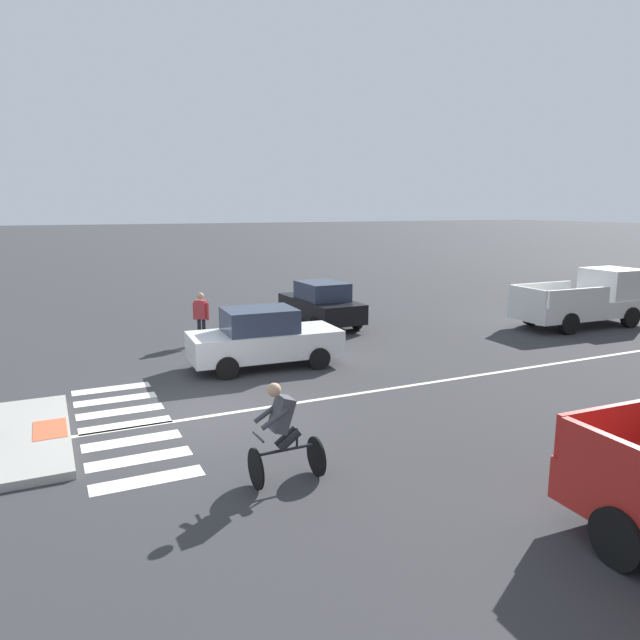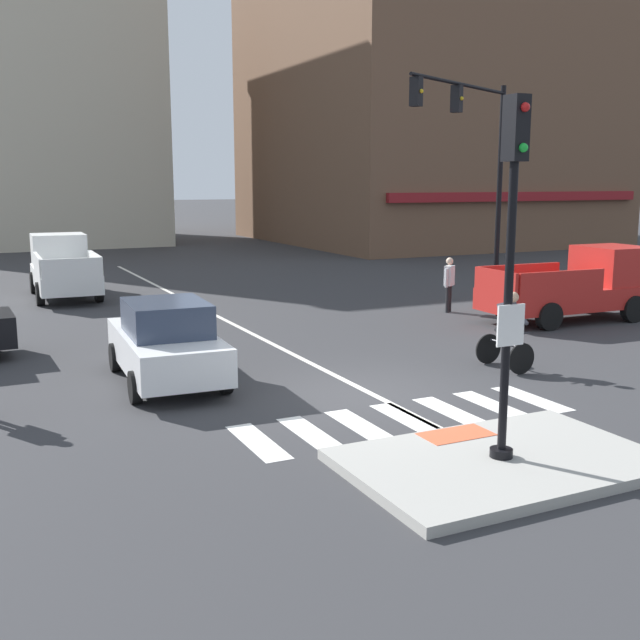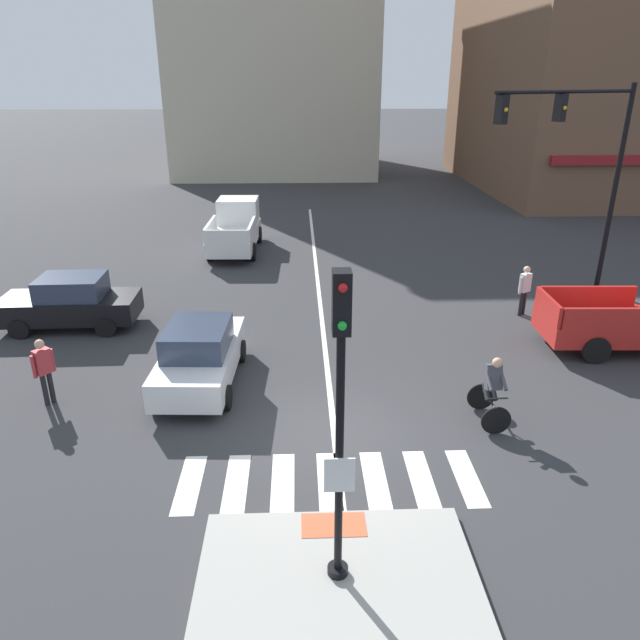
# 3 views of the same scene
# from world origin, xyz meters

# --- Properties ---
(ground_plane) EXTENTS (300.00, 300.00, 0.00)m
(ground_plane) POSITION_xyz_m (0.00, 0.00, 0.00)
(ground_plane) COLOR #333335
(traffic_island) EXTENTS (4.33, 2.80, 0.15)m
(traffic_island) POSITION_xyz_m (0.00, -4.00, 0.07)
(traffic_island) COLOR #A3A099
(traffic_island) RESTS_ON ground
(tactile_pad_front) EXTENTS (1.10, 0.60, 0.01)m
(tactile_pad_front) POSITION_xyz_m (0.00, -2.95, 0.15)
(tactile_pad_front) COLOR #DB5B38
(tactile_pad_front) RESTS_ON traffic_island
(signal_pole) EXTENTS (0.44, 0.38, 4.87)m
(signal_pole) POSITION_xyz_m (0.00, -4.01, 3.08)
(signal_pole) COLOR black
(signal_pole) RESTS_ON traffic_island
(crosswalk_stripe_a) EXTENTS (0.44, 1.80, 0.01)m
(crosswalk_stripe_a) POSITION_xyz_m (-2.68, -1.56, 0.00)
(crosswalk_stripe_a) COLOR silver
(crosswalk_stripe_a) RESTS_ON ground
(crosswalk_stripe_b) EXTENTS (0.44, 1.80, 0.01)m
(crosswalk_stripe_b) POSITION_xyz_m (-1.79, -1.56, 0.00)
(crosswalk_stripe_b) COLOR silver
(crosswalk_stripe_b) RESTS_ON ground
(crosswalk_stripe_c) EXTENTS (0.44, 1.80, 0.01)m
(crosswalk_stripe_c) POSITION_xyz_m (-0.89, -1.56, 0.00)
(crosswalk_stripe_c) COLOR silver
(crosswalk_stripe_c) RESTS_ON ground
(crosswalk_stripe_d) EXTENTS (0.44, 1.80, 0.01)m
(crosswalk_stripe_d) POSITION_xyz_m (0.00, -1.56, 0.00)
(crosswalk_stripe_d) COLOR silver
(crosswalk_stripe_d) RESTS_ON ground
(crosswalk_stripe_e) EXTENTS (0.44, 1.80, 0.01)m
(crosswalk_stripe_e) POSITION_xyz_m (0.89, -1.56, 0.00)
(crosswalk_stripe_e) COLOR silver
(crosswalk_stripe_e) RESTS_ON ground
(crosswalk_stripe_f) EXTENTS (0.44, 1.80, 0.01)m
(crosswalk_stripe_f) POSITION_xyz_m (1.79, -1.56, 0.00)
(crosswalk_stripe_f) COLOR silver
(crosswalk_stripe_f) RESTS_ON ground
(crosswalk_stripe_g) EXTENTS (0.44, 1.80, 0.01)m
(crosswalk_stripe_g) POSITION_xyz_m (2.68, -1.56, 0.00)
(crosswalk_stripe_g) COLOR silver
(crosswalk_stripe_g) RESTS_ON ground
(lane_centre_line) EXTENTS (0.14, 28.00, 0.01)m
(lane_centre_line) POSITION_xyz_m (0.20, 10.00, 0.00)
(lane_centre_line) COLOR silver
(lane_centre_line) RESTS_ON ground
(traffic_light_mast) EXTENTS (5.46, 2.81, 7.09)m
(traffic_light_mast) POSITION_xyz_m (8.73, 8.32, 4.94)
(traffic_light_mast) COLOR black
(traffic_light_mast) RESTS_ON ground
(building_corner_left) EXTENTS (19.43, 20.77, 20.80)m
(building_corner_left) POSITION_xyz_m (21.71, 31.58, 10.42)
(building_corner_left) COLOR brown
(building_corner_left) RESTS_ON ground
(building_corner_right) EXTENTS (15.94, 16.84, 19.70)m
(building_corner_right) POSITION_xyz_m (-2.20, 41.80, 9.87)
(building_corner_right) COLOR beige
(building_corner_right) RESTS_ON ground
(car_white_westbound_near) EXTENTS (2.00, 4.18, 1.64)m
(car_white_westbound_near) POSITION_xyz_m (-3.02, 2.50, 0.81)
(car_white_westbound_near) COLOR white
(car_white_westbound_near) RESTS_ON ground
(pickup_truck_white_westbound_distant) EXTENTS (2.18, 5.16, 2.08)m
(pickup_truck_white_westbound_distant) POSITION_xyz_m (-3.33, 15.40, 0.98)
(pickup_truck_white_westbound_distant) COLOR white
(pickup_truck_white_westbound_distant) RESTS_ON ground
(pickup_truck_red_cross_right) EXTENTS (5.17, 2.20, 2.08)m
(pickup_truck_red_cross_right) POSITION_xyz_m (9.42, 4.14, 0.98)
(pickup_truck_red_cross_right) COLOR red
(pickup_truck_red_cross_right) RESTS_ON ground
(cyclist) EXTENTS (0.68, 1.10, 1.68)m
(cyclist) POSITION_xyz_m (3.69, 0.40, 0.87)
(cyclist) COLOR black
(cyclist) RESTS_ON ground
(pedestrian_waiting_far_side) EXTENTS (0.47, 0.38, 1.67)m
(pedestrian_waiting_far_side) POSITION_xyz_m (6.76, 6.83, 0.98)
(pedestrian_waiting_far_side) COLOR black
(pedestrian_waiting_far_side) RESTS_ON ground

